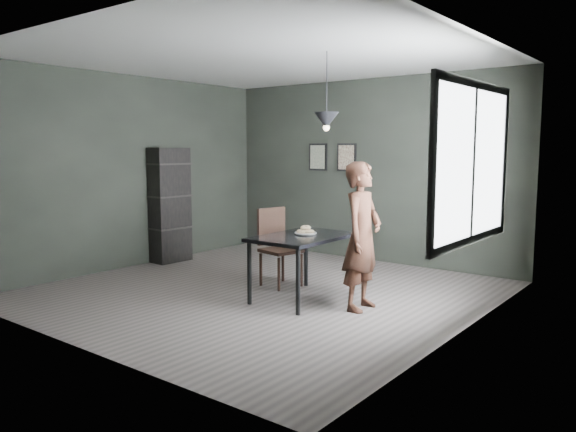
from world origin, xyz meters
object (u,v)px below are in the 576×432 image
Objects in this scene: cafe_table at (302,242)px; shelf_unit at (170,205)px; wood_chair at (277,242)px; pendant_lamp at (326,120)px; white_plate at (306,234)px; woman at (362,236)px.

cafe_table is 2.97m from shelf_unit.
pendant_lamp is at bearing -3.13° from wood_chair.
cafe_table is 0.12m from white_plate.
wood_chair is 2.28m from shelf_unit.
pendant_lamp reaches higher than cafe_table.
white_plate is (-0.02, 0.08, 0.08)m from cafe_table.
white_plate is at bearing 101.80° from cafe_table.
shelf_unit is at bearing 172.33° from pendant_lamp.
wood_chair is (-1.41, 0.28, -0.24)m from woman.
shelf_unit reaches higher than white_plate.
pendant_lamp reaches higher than shelf_unit.
pendant_lamp reaches higher than white_plate.
white_plate is 1.32m from pendant_lamp.
shelf_unit is (-2.92, 0.53, 0.20)m from cafe_table.
pendant_lamp is at bearing 21.80° from cafe_table.
shelf_unit is at bearing -172.33° from wood_chair.
pendant_lamp is (-0.49, 0.03, 1.25)m from woman.
woman is 1.34m from pendant_lamp.
wood_chair is 1.77m from pendant_lamp.
woman reaches higher than white_plate.
wood_chair is (-0.65, 0.27, -0.19)m from white_plate.
pendant_lamp is at bearing -4.49° from shelf_unit.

